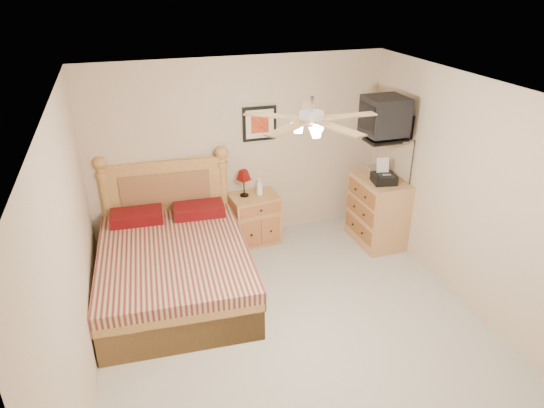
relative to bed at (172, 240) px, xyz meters
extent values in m
plane|color=#ADA69C|center=(1.10, -1.12, -0.70)|extent=(4.50, 4.50, 0.00)
cube|color=white|center=(1.10, -1.12, 1.80)|extent=(4.00, 4.50, 0.04)
cube|color=#C8B093|center=(1.10, 1.13, 0.55)|extent=(4.00, 0.04, 2.50)
cube|color=#C8B093|center=(-0.90, -1.12, 0.55)|extent=(0.04, 4.50, 2.50)
cube|color=#C8B093|center=(3.10, -1.12, 0.55)|extent=(0.04, 4.50, 2.50)
cube|color=#B6873D|center=(1.21, 0.88, -0.35)|extent=(0.68, 0.54, 0.69)
imported|color=white|center=(1.29, 0.89, 0.11)|extent=(0.12, 0.12, 0.23)
cube|color=black|center=(1.37, 1.11, 0.92)|extent=(0.46, 0.04, 0.46)
cube|color=tan|center=(2.83, 0.35, -0.22)|extent=(0.58, 0.82, 0.95)
imported|color=#BAAE94|center=(2.79, 0.63, 0.26)|extent=(0.24, 0.30, 0.02)
imported|color=gray|center=(2.81, 0.64, 0.29)|extent=(0.19, 0.26, 0.02)
camera|label=1|loc=(-0.37, -4.86, 2.74)|focal=32.00mm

